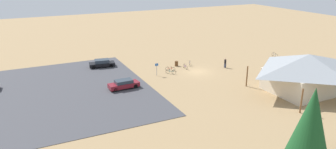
% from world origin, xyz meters
% --- Properties ---
extents(ground, '(160.00, 160.00, 0.00)m').
position_xyz_m(ground, '(0.00, 0.00, 0.00)').
color(ground, '#9E7F56').
rests_on(ground, ground).
extents(parking_lot_asphalt, '(35.73, 29.27, 0.05)m').
position_xyz_m(parking_lot_asphalt, '(27.89, -0.38, 0.03)').
color(parking_lot_asphalt, '#424247').
rests_on(parking_lot_asphalt, ground).
extents(bike_pavilion, '(13.39, 10.73, 5.47)m').
position_xyz_m(bike_pavilion, '(-9.49, 14.46, 3.15)').
color(bike_pavilion, beige).
rests_on(bike_pavilion, ground).
extents(trash_bin, '(0.60, 0.60, 0.90)m').
position_xyz_m(trash_bin, '(1.67, -4.54, 0.45)').
color(trash_bin, brown).
rests_on(trash_bin, ground).
extents(lot_sign, '(0.56, 0.08, 2.20)m').
position_xyz_m(lot_sign, '(7.11, -1.08, 1.41)').
color(lot_sign, '#99999E').
rests_on(lot_sign, ground).
extents(pine_east, '(3.28, 3.28, 8.70)m').
position_xyz_m(pine_east, '(8.00, 29.85, 5.82)').
color(pine_east, brown).
rests_on(pine_east, ground).
extents(bicycle_purple_near_porch, '(0.48, 1.67, 0.85)m').
position_xyz_m(bicycle_purple_near_porch, '(1.06, -2.32, 0.37)').
color(bicycle_purple_near_porch, black).
rests_on(bicycle_purple_near_porch, ground).
extents(bicycle_teal_front_row, '(1.37, 1.23, 0.84)m').
position_xyz_m(bicycle_teal_front_row, '(4.62, -0.86, 0.39)').
color(bicycle_teal_front_row, black).
rests_on(bicycle_teal_front_row, ground).
extents(bicycle_red_edge_south, '(1.49, 0.88, 0.81)m').
position_xyz_m(bicycle_red_edge_south, '(3.95, -2.49, 0.36)').
color(bicycle_red_edge_south, black).
rests_on(bicycle_red_edge_south, ground).
extents(bicycle_orange_mid_cluster, '(0.74, 1.68, 0.88)m').
position_xyz_m(bicycle_orange_mid_cluster, '(-15.18, 1.97, 0.39)').
color(bicycle_orange_mid_cluster, black).
rests_on(bicycle_orange_mid_cluster, ground).
extents(bicycle_silver_yard_right, '(0.48, 1.64, 0.82)m').
position_xyz_m(bicycle_silver_yard_right, '(-19.04, -1.64, 0.35)').
color(bicycle_silver_yard_right, black).
rests_on(bicycle_silver_yard_right, ground).
extents(bicycle_blue_lone_west, '(0.84, 1.49, 0.77)m').
position_xyz_m(bicycle_blue_lone_west, '(-0.72, -3.84, 0.35)').
color(bicycle_blue_lone_west, black).
rests_on(bicycle_blue_lone_west, ground).
extents(bicycle_green_back_row, '(1.48, 0.95, 0.89)m').
position_xyz_m(bicycle_green_back_row, '(-22.87, 3.15, 0.40)').
color(bicycle_green_back_row, black).
rests_on(bicycle_green_back_row, ground).
extents(car_black_by_curb, '(4.70, 2.54, 1.35)m').
position_xyz_m(car_black_by_curb, '(13.99, -9.80, 0.72)').
color(car_black_by_curb, black).
rests_on(car_black_by_curb, parking_lot_asphalt).
extents(car_maroon_near_entry, '(4.54, 1.89, 1.33)m').
position_xyz_m(car_maroon_near_entry, '(13.90, 2.26, 0.72)').
color(car_maroon_near_entry, maroon).
rests_on(car_maroon_near_entry, parking_lot_asphalt).
extents(visitor_crossing_yard, '(0.36, 0.36, 1.74)m').
position_xyz_m(visitor_crossing_yard, '(-5.67, 0.17, 0.91)').
color(visitor_crossing_yard, '#2D3347').
rests_on(visitor_crossing_yard, ground).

